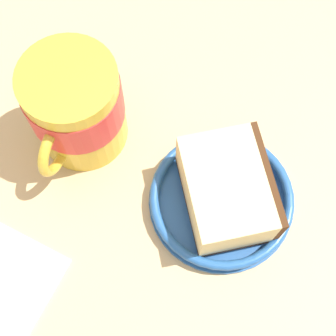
{
  "coord_description": "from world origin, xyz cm",
  "views": [
    {
      "loc": [
        -18.02,
        -5.37,
        45.61
      ],
      "look_at": [
        -3.86,
        3.28,
        3.0
      ],
      "focal_mm": 52.94,
      "sensor_mm": 36.0,
      "label": 1
    }
  ],
  "objects": [
    {
      "name": "ground_plane",
      "position": [
        0.0,
        0.0,
        -1.46
      ],
      "size": [
        130.32,
        130.32,
        2.92
      ],
      "primitive_type": "cube",
      "color": "tan"
    },
    {
      "name": "tea_mug",
      "position": [
        -3.97,
        13.14,
        5.75
      ],
      "size": [
        11.53,
        8.87,
        10.53
      ],
      "color": "gold",
      "rests_on": "ground_plane"
    },
    {
      "name": "small_plate",
      "position": [
        -3.27,
        -2.27,
        0.92
      ],
      "size": [
        13.78,
        13.78,
        1.85
      ],
      "color": "#26599E",
      "rests_on": "ground_plane"
    },
    {
      "name": "cake_slice",
      "position": [
        -3.08,
        -2.47,
        3.56
      ],
      "size": [
        12.19,
        12.09,
        5.21
      ],
      "color": "#472814",
      "rests_on": "small_plate"
    }
  ]
}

